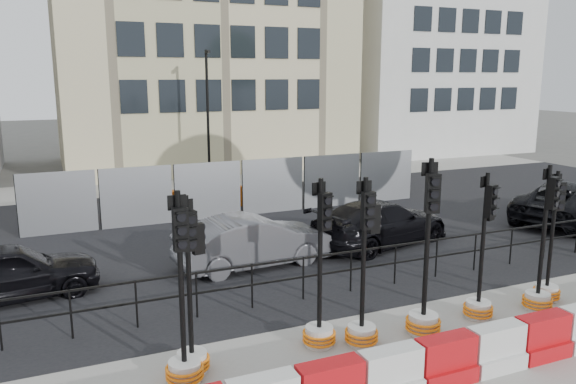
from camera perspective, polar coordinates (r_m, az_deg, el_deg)
name	(u,v)px	position (r m, az deg, el deg)	size (l,w,h in m)	color
ground	(379,312)	(12.27, 9.18, -11.94)	(120.00, 120.00, 0.00)	#51514C
sidewalk_near	(478,381)	(10.15, 18.73, -17.73)	(40.00, 6.00, 0.02)	gray
road	(262,229)	(18.20, -2.70, -3.83)	(40.00, 14.00, 0.03)	black
sidewalk_far	(194,182)	(26.61, -9.56, 1.00)	(40.00, 4.00, 0.02)	gray
building_white	(423,27)	(39.14, 13.57, 15.98)	(12.00, 9.06, 16.00)	silver
kerb_railing	(351,264)	(12.98, 6.43, -7.27)	(18.00, 0.04, 1.00)	black
heras_fencing	(222,194)	(20.39, -6.70, -0.17)	(14.33, 1.72, 2.00)	#979AA0
lamp_post_far	(208,114)	(25.35, -8.14, 7.84)	(0.12, 0.56, 6.00)	black
barrier_row	(471,356)	(10.11, 18.08, -15.52)	(14.65, 0.50, 0.80)	red
traffic_signal_a	(184,346)	(9.46, -10.53, -15.09)	(0.63, 0.63, 3.19)	silver
traffic_signal_b	(192,332)	(9.71, -9.74, -13.87)	(0.60, 0.60, 3.05)	silver
traffic_signal_c	(320,313)	(10.48, 3.25, -12.19)	(0.62, 0.62, 3.15)	silver
traffic_signal_d	(363,307)	(10.55, 7.63, -11.49)	(0.62, 0.62, 3.17)	silver
traffic_signal_e	(425,300)	(11.18, 13.70, -10.61)	(0.68, 0.68, 3.44)	silver
traffic_signal_f	(481,285)	(12.21, 18.97, -8.91)	(0.60, 0.60, 3.05)	silver
traffic_signal_g	(540,281)	(13.10, 24.21, -8.26)	(0.62, 0.62, 3.13)	silver
traffic_signal_h	(548,275)	(13.72, 24.95, -7.64)	(0.58, 0.58, 2.92)	silver
car_a	(9,272)	(13.93, -26.51, -7.30)	(3.98, 2.04, 1.30)	black
car_b	(254,241)	(14.65, -3.47, -5.03)	(4.20, 1.76, 1.35)	#56565B
car_c	(380,223)	(16.67, 9.37, -3.11)	(4.94, 2.99, 1.34)	black
car_d	(568,202)	(21.21, 26.60, -0.91)	(5.59, 4.11, 1.41)	black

